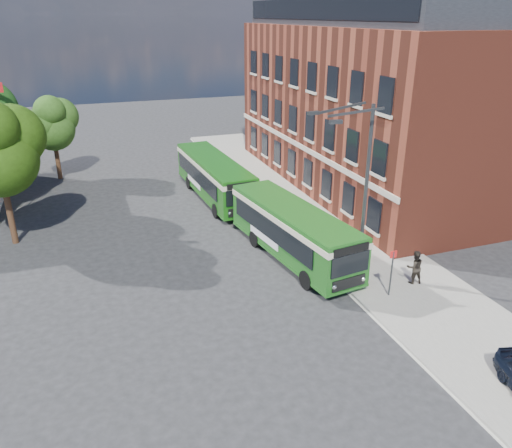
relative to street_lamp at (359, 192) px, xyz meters
name	(u,v)px	position (x,y,z in m)	size (l,w,h in m)	color
ground	(252,277)	(-4.84, 2.00, -4.79)	(120.00, 120.00, 0.00)	#252527
pavement	(308,208)	(2.16, 10.00, -4.72)	(6.00, 48.00, 0.15)	gray
kerb_line	(268,214)	(-0.89, 10.00, -4.79)	(0.12, 48.00, 0.01)	beige
brick_office	(372,96)	(9.16, 14.00, 2.18)	(12.10, 26.00, 14.20)	maroon
flagpole	(0,147)	(-17.29, 15.00, 0.15)	(0.95, 0.10, 9.00)	#353739
street_lamp	(359,192)	(0.00, 0.00, 0.00)	(2.96, 2.38, 9.00)	#353739
bus_stop_sign	(392,270)	(0.76, -2.20, -3.28)	(0.35, 0.08, 2.52)	#353739
bus_front	(293,228)	(-1.94, 3.34, -2.96)	(3.95, 10.56, 3.02)	#1B5A19
bus_rear	(214,175)	(-3.42, 14.46, -2.96)	(3.19, 11.52, 3.02)	#175512
pedestrian_a	(348,263)	(-0.24, 0.09, -3.86)	(0.57, 0.38, 1.57)	#241F28
pedestrian_b	(415,267)	(2.61, -1.55, -3.76)	(0.86, 0.67, 1.76)	black
tree_right	(52,123)	(-14.32, 23.43, -0.08)	(4.11, 3.91, 6.95)	#3B2415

